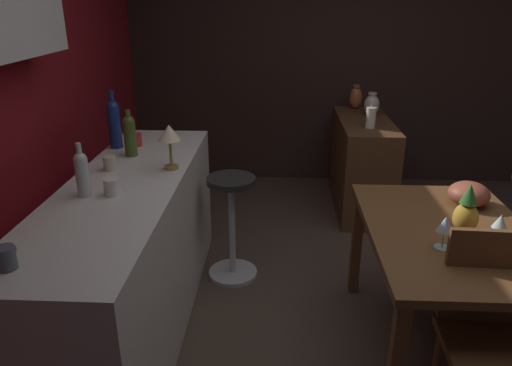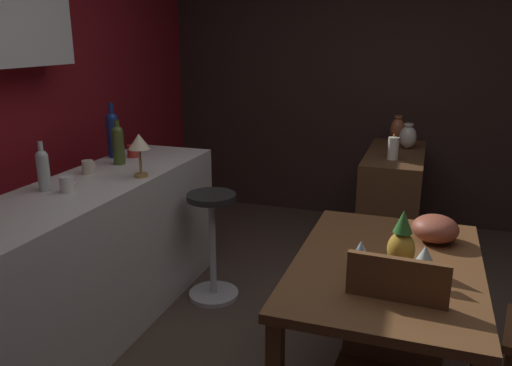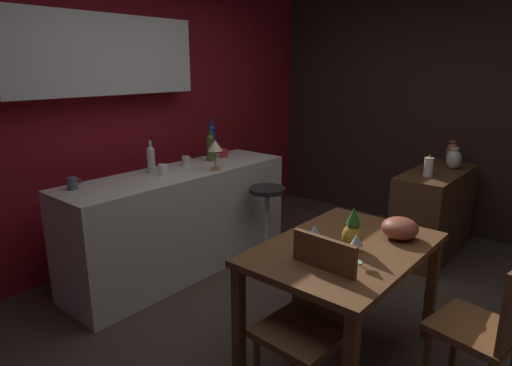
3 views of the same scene
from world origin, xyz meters
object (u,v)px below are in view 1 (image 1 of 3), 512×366
Objects in this scene: cup_cream at (110,163)px; counter_lamp at (169,136)px; cup_slate at (6,258)px; vase_ceramic_ivory at (372,105)px; vase_copper at (356,98)px; pillar_candle_tall at (371,118)px; fruit_bowl at (469,194)px; cup_white at (112,187)px; chair_near_window at (490,329)px; wine_bottle_clear at (82,172)px; wine_glass_right at (445,225)px; sideboard_cabinet at (361,164)px; pineapple_centerpiece at (467,212)px; wine_glass_left at (500,223)px; dining_table at (448,247)px; cup_red at (136,140)px; bar_stool at (232,225)px; wine_bottle_olive at (130,134)px; wine_bottle_cobalt at (114,122)px.

counter_lamp is at bearing -83.94° from cup_cream.
cup_slate is 3.34m from vase_ceramic_ivory.
counter_lamp is at bearing 146.25° from vase_copper.
vase_ceramic_ivory is at bearing -10.77° from pillar_candle_tall.
fruit_bowl is 2.04× the size of cup_white.
cup_cream is (0.80, 1.87, 0.44)m from chair_near_window.
fruit_bowl is 0.82× the size of wine_bottle_clear.
wine_bottle_clear reaches higher than wine_glass_right.
vase_ceramic_ivory is (1.76, -1.78, -0.02)m from cup_cream.
pineapple_centerpiece is (-1.95, -0.16, 0.44)m from sideboard_cabinet.
cup_cream reaches higher than wine_glass_left.
pineapple_centerpiece is at bearing -177.69° from vase_ceramic_ivory.
counter_lamp is (0.04, -0.34, 0.16)m from cup_cream.
sideboard_cabinet is at bearing -41.29° from counter_lamp.
wine_glass_left is 0.60× the size of wine_bottle_clear.
wine_glass_left is (-2.09, -0.26, 0.45)m from sideboard_cabinet.
cup_cream is (0.35, 1.81, 0.30)m from dining_table.
cup_red is 0.41× the size of counter_lamp.
vase_ceramic_ivory is at bearing -159.99° from vase_copper.
bar_stool is 1.04m from cup_white.
pineapple_centerpiece reaches higher than cup_slate.
pineapple_centerpiece reaches higher than fruit_bowl.
cup_red is at bearing 117.08° from pillar_candle_tall.
chair_near_window is at bearing -150.21° from wine_glass_right.
fruit_bowl is 2.00m from wine_bottle_olive.
counter_lamp reaches higher than cup_cream.
wine_glass_left is at bearing -173.63° from vase_copper.
wine_glass_right is 2.57m from vase_copper.
dining_table is at bearing 69.83° from pineapple_centerpiece.
wine_bottle_clear is at bearing 179.77° from cup_cream.
pineapple_centerpiece is at bearing -110.17° from dining_table.
wine_bottle_clear reaches higher than fruit_bowl.
pillar_candle_tall is at bearing 0.45° from wine_glass_right.
cup_white reaches higher than bar_stool.
wine_bottle_cobalt is at bearing 67.97° from dining_table.
wine_bottle_clear is 0.94× the size of wine_bottle_olive.
cup_cream is 0.38m from counter_lamp.
wine_bottle_cobalt is 1.44× the size of counter_lamp.
sideboard_cabinet is 2.67m from wine_bottle_clear.
cup_slate is 0.55× the size of pillar_candle_tall.
pillar_candle_tall is at bearing -44.99° from wine_bottle_clear.
wine_bottle_cobalt is (0.94, 2.07, 0.21)m from wine_glass_left.
wine_bottle_cobalt reaches higher than cup_cream.
dining_table is 5.82× the size of vase_ceramic_ivory.
vase_copper is (1.61, -1.78, -0.15)m from wine_bottle_cobalt.
cup_cream is at bearing -166.40° from wine_bottle_cobalt.
wine_glass_left reaches higher than fruit_bowl.
cup_slate is at bearing 154.53° from bar_stool.
chair_near_window is 2.45× the size of wine_bottle_cobalt.
vase_ceramic_ivory is at bearing -32.66° from cup_slate.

